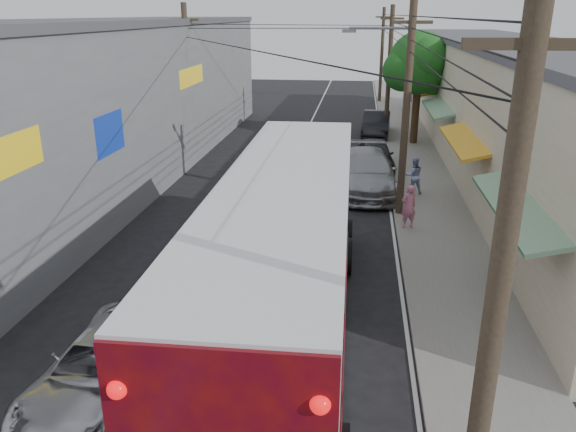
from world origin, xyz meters
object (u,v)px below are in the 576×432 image
at_px(parked_car_mid, 375,155).
at_px(pedestrian_far, 414,175).
at_px(parked_suv, 367,172).
at_px(pedestrian_near, 409,206).
at_px(coach_bus, 286,253).
at_px(jeepney, 107,368).
at_px(parked_car_far, 376,124).

bearing_deg(parked_car_mid, pedestrian_far, -75.16).
bearing_deg(parked_suv, pedestrian_near, -76.14).
bearing_deg(pedestrian_far, parked_car_mid, -80.72).
bearing_deg(coach_bus, pedestrian_near, 63.44).
relative_size(coach_bus, parked_car_mid, 3.25).
height_order(parked_car_mid, pedestrian_near, pedestrian_near).
distance_m(coach_bus, jeepney, 4.74).
xyz_separation_m(parked_car_mid, pedestrian_near, (1.03, -8.65, 0.20)).
distance_m(coach_bus, parked_car_far, 24.36).
xyz_separation_m(jeepney, parked_car_mid, (5.77, 19.04, 0.05)).
bearing_deg(parked_car_mid, jeepney, -111.39).
bearing_deg(pedestrian_near, pedestrian_far, -121.03).
bearing_deg(parked_car_mid, parked_car_far, 83.86).
relative_size(parked_suv, pedestrian_far, 3.74).
distance_m(parked_suv, pedestrian_near, 4.95).
bearing_deg(jeepney, pedestrian_far, 65.95).
relative_size(coach_bus, parked_suv, 2.31).
xyz_separation_m(coach_bus, parked_car_mid, (2.48, 15.92, -1.34)).
bearing_deg(parked_car_far, jeepney, -98.51).
relative_size(parked_suv, pedestrian_near, 3.73).
distance_m(parked_car_mid, parked_car_far, 8.26).
height_order(jeepney, pedestrian_near, pedestrian_near).
relative_size(jeepney, pedestrian_near, 3.03).
bearing_deg(parked_suv, jeepney, -112.88).
bearing_deg(pedestrian_near, parked_car_far, -111.19).
height_order(coach_bus, pedestrian_far, coach_bus).
bearing_deg(parked_car_far, pedestrian_far, -80.15).
height_order(coach_bus, parked_suv, coach_bus).
distance_m(jeepney, pedestrian_near, 12.42).
bearing_deg(pedestrian_near, parked_car_mid, -107.10).
distance_m(parked_car_far, pedestrian_near, 16.93).
bearing_deg(pedestrian_far, coach_bus, 60.56).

